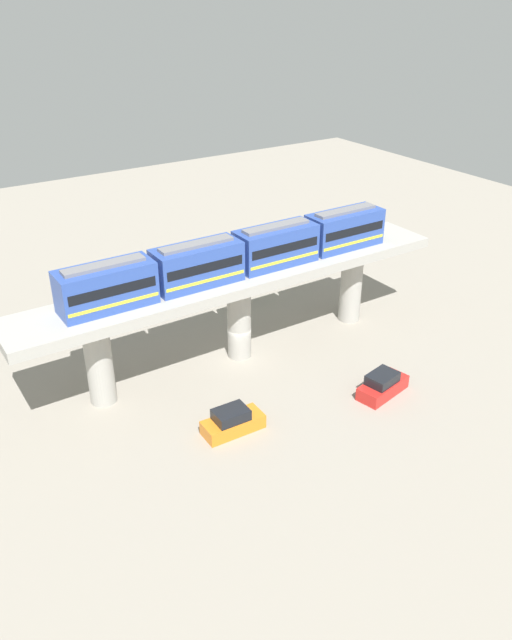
% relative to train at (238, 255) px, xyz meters
% --- Properties ---
extents(ground_plane, '(120.00, 120.00, 0.00)m').
position_rel_train_xyz_m(ground_plane, '(0.00, -0.03, -8.81)').
color(ground_plane, gray).
extents(viaduct, '(5.20, 35.80, 7.27)m').
position_rel_train_xyz_m(viaduct, '(0.00, -0.03, -3.10)').
color(viaduct, '#A8A59E').
rests_on(viaduct, ground).
extents(train, '(2.64, 27.45, 3.24)m').
position_rel_train_xyz_m(train, '(0.00, 0.00, 0.00)').
color(train, '#2D4CA5').
rests_on(train, viaduct).
extents(parked_car_red, '(2.62, 4.48, 1.76)m').
position_rel_train_xyz_m(parked_car_red, '(-10.46, -5.94, -8.06)').
color(parked_car_red, red).
rests_on(parked_car_red, ground).
extents(parked_car_orange, '(1.92, 4.25, 1.76)m').
position_rel_train_xyz_m(parked_car_orange, '(-8.18, 5.61, -8.06)').
color(parked_car_orange, orange).
rests_on(parked_car_orange, ground).
extents(tree_near_viaduct, '(2.44, 2.44, 4.42)m').
position_rel_train_xyz_m(tree_near_viaduct, '(10.46, -6.92, -5.65)').
color(tree_near_viaduct, brown).
rests_on(tree_near_viaduct, ground).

